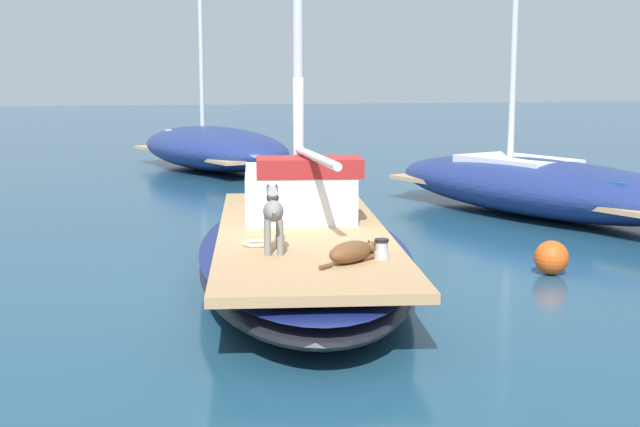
{
  "coord_description": "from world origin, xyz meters",
  "views": [
    {
      "loc": [
        -2.12,
        -10.58,
        2.57
      ],
      "look_at": [
        0.0,
        -1.0,
        1.01
      ],
      "focal_mm": 50.12,
      "sensor_mm": 36.0,
      "label": 1
    }
  ],
  "objects": [
    {
      "name": "ground_plane",
      "position": [
        0.0,
        0.0,
        0.0
      ],
      "size": [
        120.0,
        120.0,
        0.0
      ],
      "primitive_type": "plane",
      "color": "navy"
    },
    {
      "name": "sailboat_main",
      "position": [
        0.0,
        0.0,
        0.34
      ],
      "size": [
        3.52,
        7.52,
        0.66
      ],
      "color": "black",
      "rests_on": "ground"
    },
    {
      "name": "cabin_house",
      "position": [
        0.17,
        1.1,
        1.01
      ],
      "size": [
        1.7,
        2.4,
        0.84
      ],
      "color": "silver",
      "rests_on": "sailboat_main"
    },
    {
      "name": "dog_brown",
      "position": [
        0.12,
        -1.99,
        0.77
      ],
      "size": [
        0.81,
        0.65,
        0.22
      ],
      "color": "brown",
      "rests_on": "sailboat_main"
    },
    {
      "name": "dog_grey",
      "position": [
        -0.57,
        -1.27,
        1.08
      ],
      "size": [
        0.29,
        0.94,
        0.7
      ],
      "color": "gray",
      "rests_on": "sailboat_main"
    },
    {
      "name": "deck_winch",
      "position": [
        0.45,
        -1.91,
        0.76
      ],
      "size": [
        0.16,
        0.16,
        0.21
      ],
      "color": "#B7B7BC",
      "rests_on": "sailboat_main"
    },
    {
      "name": "coiled_rope",
      "position": [
        -0.7,
        -0.9,
        0.68
      ],
      "size": [
        0.32,
        0.32,
        0.04
      ],
      "primitive_type": "torus",
      "color": "beige",
      "rests_on": "sailboat_main"
    },
    {
      "name": "moored_boat_starboard_side",
      "position": [
        5.19,
        4.18,
        0.54
      ],
      "size": [
        4.7,
        7.39,
        5.72
      ],
      "color": "navy",
      "rests_on": "ground"
    },
    {
      "name": "moored_boat_far_astern",
      "position": [
        0.21,
        13.02,
        0.59
      ],
      "size": [
        4.79,
        6.92,
        7.66
      ],
      "color": "navy",
      "rests_on": "ground"
    },
    {
      "name": "mooring_buoy",
      "position": [
        3.19,
        -0.3,
        0.22
      ],
      "size": [
        0.44,
        0.44,
        0.44
      ],
      "primitive_type": "sphere",
      "color": "#E55119",
      "rests_on": "ground"
    }
  ]
}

